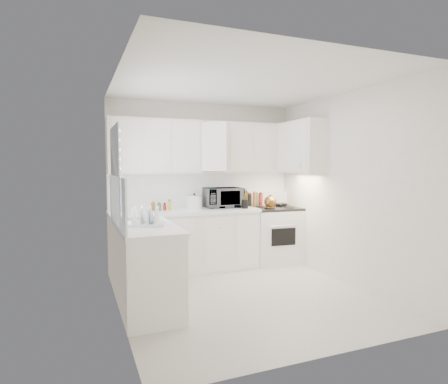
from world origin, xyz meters
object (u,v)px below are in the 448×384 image
tea_kettle (270,201)px  utensil_crock (245,198)px  dish_rack (145,215)px  rice_cooker (194,201)px  microwave (223,195)px  stove (275,227)px

tea_kettle → utensil_crock: utensil_crock is taller
tea_kettle → utensil_crock: bearing=152.3°
dish_rack → utensil_crock: bearing=49.6°
tea_kettle → dish_rack: size_ratio=0.58×
tea_kettle → rice_cooker: 1.21m
utensil_crock → dish_rack: (-1.74, -1.09, -0.04)m
tea_kettle → dish_rack: (-2.17, -1.06, 0.01)m
tea_kettle → microwave: (-0.70, 0.28, 0.09)m
microwave → utensil_crock: (0.28, -0.26, -0.03)m
rice_cooker → utensil_crock: size_ratio=0.74×
microwave → rice_cooker: 0.47m
microwave → stove: bearing=-7.6°
microwave → utensil_crock: size_ratio=1.76×
microwave → utensil_crock: bearing=-42.5°
utensil_crock → rice_cooker: bearing=160.4°
rice_cooker → dish_rack: rice_cooker is taller
stove → rice_cooker: (-1.35, 0.13, 0.48)m
stove → utensil_crock: bearing=-163.4°
tea_kettle → rice_cooker: bearing=142.1°
microwave → rice_cooker: microwave is taller
stove → tea_kettle: stove is taller
utensil_crock → dish_rack: bearing=-148.0°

